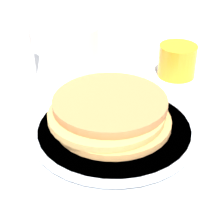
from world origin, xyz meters
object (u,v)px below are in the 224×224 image
(pancake_stack, at_px, (110,114))
(cream_jug, at_px, (75,47))
(water_bottle_near, at_px, (10,23))
(plate, at_px, (112,129))
(juice_glass, at_px, (177,61))

(pancake_stack, bearing_deg, cream_jug, -53.26)
(pancake_stack, relative_size, water_bottle_near, 0.79)
(plate, height_order, water_bottle_near, water_bottle_near)
(pancake_stack, xyz_separation_m, water_bottle_near, (0.24, -0.12, 0.09))
(pancake_stack, bearing_deg, water_bottle_near, -26.07)
(plate, xyz_separation_m, water_bottle_near, (0.25, -0.12, 0.12))
(plate, distance_m, cream_jug, 0.24)
(plate, relative_size, juice_glass, 3.49)
(pancake_stack, height_order, cream_jug, cream_jug)
(cream_jug, distance_m, water_bottle_near, 0.14)
(pancake_stack, xyz_separation_m, cream_jug, (0.14, -0.19, 0.02))
(pancake_stack, distance_m, juice_glass, 0.25)
(plate, relative_size, cream_jug, 2.09)
(pancake_stack, distance_m, water_bottle_near, 0.29)
(plate, xyz_separation_m, pancake_stack, (0.00, -0.00, 0.03))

